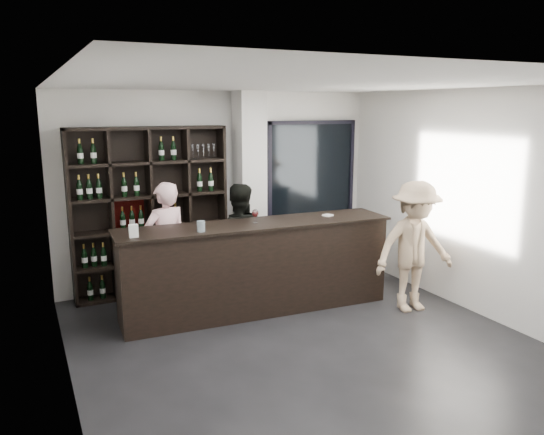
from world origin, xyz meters
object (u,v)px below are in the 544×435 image
wine_shelf (150,212)px  taster_pink (166,245)px  tasting_counter (257,267)px  taster_black (238,241)px  customer (414,247)px

wine_shelf → taster_pink: wine_shelf is taller
tasting_counter → taster_pink: (-1.03, 0.68, 0.25)m
taster_black → customer: bearing=161.0°
taster_black → wine_shelf: bearing=-16.0°
tasting_counter → taster_black: bearing=95.6°
wine_shelf → taster_black: 1.33m
tasting_counter → customer: 2.08m
taster_pink → customer: 3.29m
customer → taster_black: bearing=149.9°
wine_shelf → tasting_counter: wine_shelf is taller
wine_shelf → tasting_counter: (1.08, -1.30, -0.60)m
tasting_counter → customer: size_ratio=2.09×
wine_shelf → taster_pink: (0.05, -0.62, -0.35)m
wine_shelf → tasting_counter: 1.79m
taster_pink → taster_black: taster_pink is taller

